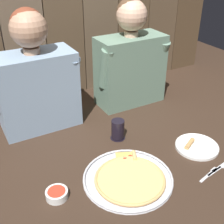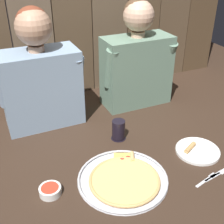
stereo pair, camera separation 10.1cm
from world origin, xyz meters
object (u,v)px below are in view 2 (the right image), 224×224
(dipping_bowl, at_px, (50,190))
(drinking_glass, at_px, (118,130))
(diner_left, at_px, (40,76))
(dinner_plate, at_px, (197,150))
(diner_right, at_px, (137,60))
(pizza_tray, at_px, (124,179))

(dipping_bowl, bearing_deg, drinking_glass, 29.70)
(diner_left, bearing_deg, drinking_glass, -46.42)
(dinner_plate, relative_size, drinking_glass, 2.04)
(drinking_glass, bearing_deg, diner_right, 49.75)
(drinking_glass, height_order, dipping_bowl, drinking_glass)
(dinner_plate, xyz_separation_m, drinking_glass, (-0.30, 0.26, 0.04))
(diner_left, bearing_deg, dipping_bowl, -101.60)
(diner_right, bearing_deg, dinner_plate, -87.36)
(dinner_plate, bearing_deg, dipping_bowl, 177.97)
(dinner_plate, relative_size, dipping_bowl, 2.37)
(pizza_tray, height_order, dipping_bowl, dipping_bowl)
(diner_left, xyz_separation_m, diner_right, (0.57, -0.00, 0.00))
(pizza_tray, distance_m, diner_right, 0.77)
(drinking_glass, xyz_separation_m, dipping_bowl, (-0.42, -0.24, -0.03))
(dinner_plate, distance_m, diner_left, 0.88)
(drinking_glass, xyz_separation_m, diner_left, (-0.30, 0.32, 0.23))
(pizza_tray, relative_size, diner_right, 0.62)
(drinking_glass, height_order, diner_right, diner_right)
(dipping_bowl, distance_m, diner_right, 0.92)
(diner_left, bearing_deg, diner_right, -0.03)
(dipping_bowl, bearing_deg, diner_left, 78.40)
(drinking_glass, relative_size, dipping_bowl, 1.16)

